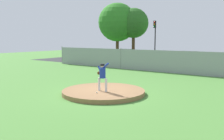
% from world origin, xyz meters
% --- Properties ---
extents(ground_plane, '(80.00, 80.00, 0.00)m').
position_xyz_m(ground_plane, '(0.00, 6.00, 0.00)').
color(ground_plane, '#4C8438').
extents(asphalt_strip, '(44.00, 7.00, 0.01)m').
position_xyz_m(asphalt_strip, '(0.00, 14.50, 0.00)').
color(asphalt_strip, '#2B2B2D').
rests_on(asphalt_strip, ground_plane).
extents(pitchers_mound, '(4.51, 4.51, 0.23)m').
position_xyz_m(pitchers_mound, '(0.00, 0.00, 0.11)').
color(pitchers_mound, olive).
rests_on(pitchers_mound, ground_plane).
extents(pitcher_youth, '(0.81, 0.32, 1.55)m').
position_xyz_m(pitcher_youth, '(0.15, -0.28, 1.12)').
color(pitcher_youth, silver).
rests_on(pitcher_youth, pitchers_mound).
extents(baseball, '(0.07, 0.07, 0.07)m').
position_xyz_m(baseball, '(0.21, -0.83, 0.26)').
color(baseball, white).
rests_on(baseball, pitchers_mound).
extents(chainlink_fence, '(28.48, 0.07, 2.06)m').
position_xyz_m(chainlink_fence, '(-0.00, 10.00, 0.98)').
color(chainlink_fence, gray).
rests_on(chainlink_fence, ground_plane).
extents(parked_car_slate, '(1.99, 4.45, 1.72)m').
position_xyz_m(parked_car_slate, '(-8.50, 14.26, 0.82)').
color(parked_car_slate, slate).
rests_on(parked_car_slate, ground_plane).
extents(parked_car_white, '(2.14, 4.88, 1.63)m').
position_xyz_m(parked_car_white, '(2.53, 14.57, 0.78)').
color(parked_car_white, silver).
rests_on(parked_car_white, ground_plane).
extents(parked_car_red, '(2.16, 4.18, 1.60)m').
position_xyz_m(parked_car_red, '(-5.13, 14.11, 0.77)').
color(parked_car_red, '#A81919').
rests_on(parked_car_red, ground_plane).
extents(parked_car_silver, '(1.95, 4.22, 1.69)m').
position_xyz_m(parked_car_silver, '(-0.78, 14.54, 0.81)').
color(parked_car_silver, '#B7BABF').
rests_on(parked_car_silver, ground_plane).
extents(traffic_cone_orange, '(0.40, 0.40, 0.55)m').
position_xyz_m(traffic_cone_orange, '(-6.90, 15.89, 0.26)').
color(traffic_cone_orange, orange).
rests_on(traffic_cone_orange, asphalt_strip).
extents(traffic_light_near, '(0.28, 0.46, 5.25)m').
position_xyz_m(traffic_light_near, '(-6.40, 18.79, 3.56)').
color(traffic_light_near, black).
rests_on(traffic_light_near, ground_plane).
extents(tree_bushy_near, '(6.00, 6.00, 8.50)m').
position_xyz_m(tree_bushy_near, '(-14.48, 21.91, 5.49)').
color(tree_bushy_near, '#4C331E').
rests_on(tree_bushy_near, ground_plane).
extents(tree_tall_centre, '(4.59, 4.59, 7.64)m').
position_xyz_m(tree_tall_centre, '(-12.08, 22.81, 5.32)').
color(tree_tall_centre, '#4C331E').
rests_on(tree_tall_centre, ground_plane).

